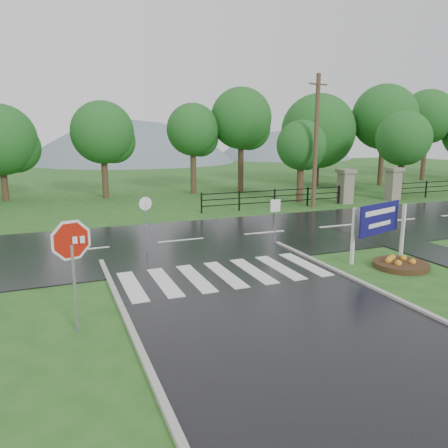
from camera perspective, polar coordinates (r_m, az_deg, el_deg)
name	(u,v)px	position (r m, az deg, el deg)	size (l,w,h in m)	color
ground	(310,344)	(10.11, 11.20, -15.07)	(120.00, 120.00, 0.00)	#25581D
main_road	(181,241)	(18.77, -5.62, -2.27)	(90.00, 8.00, 0.04)	black
walkway	(445,257)	(18.35, 26.92, -3.84)	(2.20, 11.00, 0.04)	black
crosswalk	(225,274)	(14.20, 0.12, -6.58)	(6.50, 2.80, 0.02)	silver
pillar_west	(345,186)	(29.83, 15.58, 4.87)	(1.00, 1.00, 2.24)	gray
pillar_east	(393,183)	(32.40, 21.23, 5.02)	(1.00, 1.00, 2.24)	gray
fence_west	(275,197)	(27.03, 6.62, 3.58)	(9.58, 0.08, 1.20)	black
hills	(110,256)	(75.70, -14.68, -4.02)	(102.00, 48.00, 48.00)	slate
treeline	(140,197)	(32.39, -10.95, 3.50)	(83.20, 5.20, 10.00)	#19531E
stop_sign	(72,251)	(10.34, -19.24, -3.31)	(1.19, 0.43, 2.82)	#939399
estate_billboard	(379,221)	(16.47, 19.64, 0.32)	(2.35, 0.81, 2.12)	silver
flower_bed	(401,264)	(16.23, 22.09, -4.82)	(1.85, 1.85, 0.37)	#332111
reg_sign_small	(275,212)	(18.08, 6.70, 1.56)	(0.41, 0.09, 1.88)	#939399
reg_sign_round	(146,218)	(16.80, -10.17, 0.81)	(0.50, 0.12, 2.19)	#939399
utility_pole_east	(316,141)	(27.63, 11.92, 10.56)	(1.42, 0.35, 8.02)	#473523
entrance_tree_left	(301,146)	(29.44, 10.07, 10.05)	(3.25, 3.25, 5.41)	#3D2B1C
entrance_tree_right	(403,139)	(34.72, 22.39, 10.25)	(3.92, 3.92, 6.14)	#3D2B1C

